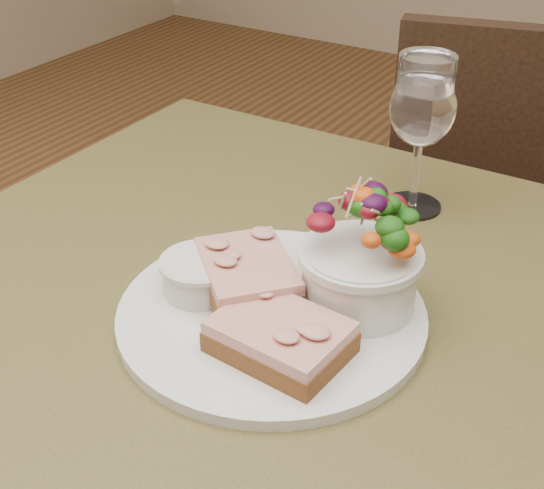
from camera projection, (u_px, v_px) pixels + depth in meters
The scene contains 9 objects.
cafe_table at pixel (261, 373), 0.82m from camera, with size 0.80×0.80×0.75m.
chair_far at pixel (494, 311), 1.50m from camera, with size 0.51×0.51×0.90m.
dinner_plate at pixel (272, 314), 0.73m from camera, with size 0.30×0.30×0.01m, color silver.
sandwich_front at pixel (280, 337), 0.66m from camera, with size 0.12×0.09×0.03m.
sandwich_back at pixel (247, 274), 0.73m from camera, with size 0.14×0.14×0.03m.
ramekin at pixel (200, 274), 0.74m from camera, with size 0.07×0.07×0.04m.
salad_bowl at pixel (361, 252), 0.70m from camera, with size 0.11×0.11×0.13m.
garnish at pixel (243, 245), 0.81m from camera, with size 0.05×0.04×0.02m.
wine_glass at pixel (422, 112), 0.86m from camera, with size 0.08×0.08×0.18m.
Camera 1 is at (0.34, -0.52, 1.20)m, focal length 50.00 mm.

